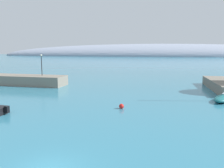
% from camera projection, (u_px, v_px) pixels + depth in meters
% --- Properties ---
extents(breakwater_rocks, '(17.49, 5.56, 2.04)m').
position_uv_depth(breakwater_rocks, '(25.00, 80.00, 48.74)').
color(breakwater_rocks, gray).
rests_on(breakwater_rocks, ground).
extents(distant_ridge, '(364.29, 67.15, 26.31)m').
position_uv_depth(distant_ridge, '(157.00, 56.00, 251.22)').
color(distant_ridge, '#8E99AD').
rests_on(distant_ridge, ground).
extents(sailboat_teal_mid_mooring, '(4.79, 6.03, 9.43)m').
position_uv_depth(sailboat_teal_mid_mooring, '(224.00, 97.00, 33.45)').
color(sailboat_teal_mid_mooring, '#1E6B70').
rests_on(sailboat_teal_mid_mooring, water).
extents(mooring_buoy_red, '(0.63, 0.63, 0.63)m').
position_uv_depth(mooring_buoy_red, '(121.00, 106.00, 29.35)').
color(mooring_buoy_red, red).
rests_on(mooring_buoy_red, water).
extents(harbor_lamp_post, '(0.36, 0.36, 4.39)m').
position_uv_depth(harbor_lamp_post, '(42.00, 63.00, 47.94)').
color(harbor_lamp_post, black).
rests_on(harbor_lamp_post, breakwater_rocks).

